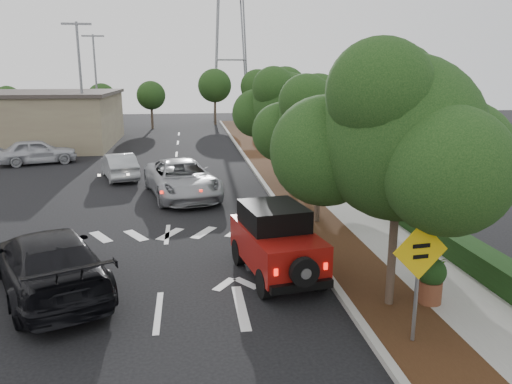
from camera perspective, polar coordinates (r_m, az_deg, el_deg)
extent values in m
plane|color=black|center=(12.57, -11.10, -13.34)|extent=(120.00, 120.00, 0.00)
cube|color=#9E9B93|center=(24.15, 1.37, 0.24)|extent=(0.20, 70.00, 0.15)
cube|color=black|center=(24.33, 3.69, 0.28)|extent=(1.80, 70.00, 0.12)
cube|color=gray|center=(24.77, 8.01, 0.41)|extent=(2.00, 70.00, 0.12)
cube|color=black|center=(25.11, 11.11, 1.26)|extent=(0.80, 70.00, 0.80)
cylinder|color=black|center=(15.06, -1.93, -6.85)|extent=(0.39, 0.80, 0.77)
cylinder|color=black|center=(15.50, 3.46, -6.26)|extent=(0.39, 0.80, 0.77)
cylinder|color=black|center=(12.91, 1.00, -10.43)|extent=(0.39, 0.80, 0.77)
cylinder|color=black|center=(13.42, 7.18, -9.57)|extent=(0.39, 0.80, 0.77)
cube|color=maroon|center=(14.01, 2.37, -6.14)|extent=(2.30, 3.80, 0.96)
cube|color=black|center=(14.02, 2.00, -2.72)|extent=(1.90, 2.20, 0.62)
cube|color=maroon|center=(15.24, 0.64, -4.78)|extent=(1.67, 1.24, 0.79)
cube|color=black|center=(12.56, 5.26, -10.71)|extent=(1.65, 0.45, 0.21)
cylinder|color=black|center=(12.28, 5.55, -9.11)|extent=(0.76, 0.33, 0.73)
cube|color=#FF190C|center=(12.22, 2.31, -9.17)|extent=(0.10, 0.05, 0.17)
cube|color=#FF190C|center=(12.69, 7.98, -8.40)|extent=(0.10, 0.05, 0.17)
imported|color=#9FA1A6|center=(23.25, -8.47, 1.49)|extent=(4.02, 6.48, 1.67)
imported|color=black|center=(14.13, -22.62, -7.40)|extent=(4.52, 6.20, 1.67)
imported|color=#A3A6AA|center=(27.98, -15.36, 2.89)|extent=(2.58, 4.47, 1.39)
imported|color=#B6B8BF|center=(34.21, -23.72, 4.26)|extent=(4.98, 3.19, 1.58)
cylinder|color=slate|center=(10.92, 17.89, -10.30)|extent=(0.09, 0.09, 2.40)
cube|color=#E1B40B|center=(10.61, 18.30, -6.42)|extent=(1.22, 0.16, 1.23)
cube|color=black|center=(10.55, 18.41, -5.87)|extent=(0.39, 0.05, 0.09)
cube|color=black|center=(10.63, 18.32, -7.03)|extent=(0.34, 0.05, 0.09)
cylinder|color=brown|center=(13.15, 19.28, -10.71)|extent=(0.58, 0.58, 0.56)
sphere|color=black|center=(12.95, 19.46, -8.58)|extent=(0.70, 0.70, 0.70)
imported|color=black|center=(12.92, 19.49, -8.26)|extent=(0.62, 0.54, 0.66)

